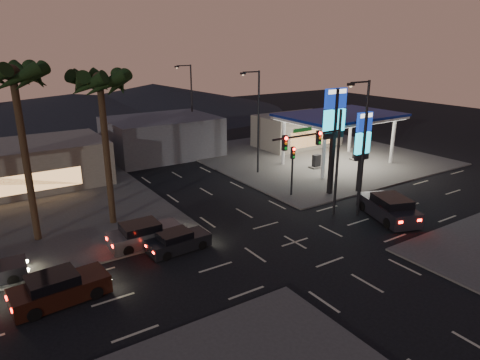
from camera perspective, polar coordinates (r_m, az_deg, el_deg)
ground at (r=28.47m, az=7.34°, el=-8.22°), size 140.00×140.00×0.00m
corner_lot_ne at (r=49.79m, az=9.50°, el=3.16°), size 24.00×24.00×0.12m
gas_station at (r=45.98m, az=13.21°, el=8.13°), size 12.20×8.20×5.47m
convenience_store at (r=54.29m, az=7.60°, el=6.56°), size 10.00×6.00×4.00m
pylon_sign_tall at (r=35.99m, az=12.46°, el=7.73°), size 2.20×0.35×9.00m
pylon_sign_short at (r=37.47m, az=16.07°, el=5.13°), size 1.60×0.35×7.00m
traffic_signal_mast at (r=30.50m, az=10.70°, el=3.84°), size 6.10×0.39×8.00m
pedestal_signal at (r=35.79m, az=7.02°, el=2.26°), size 0.32×0.39×4.30m
streetlight_near at (r=31.90m, az=15.95°, el=4.97°), size 2.14×0.25×10.00m
streetlight_mid at (r=41.39m, az=2.25°, el=8.45°), size 2.14×0.25×10.00m
streetlight_far at (r=53.29m, az=-6.65°, el=10.43°), size 2.14×0.25×10.00m
palm_a at (r=29.97m, az=-18.10°, el=11.21°), size 4.41×4.41×10.86m
palm_b at (r=29.00m, az=-27.89°, el=10.94°), size 4.41×4.41×11.46m
building_far_west at (r=42.64m, az=-28.24°, el=1.48°), size 16.00×8.00×4.00m
building_far_mid at (r=50.10m, az=-10.38°, el=5.72°), size 12.00×9.00×4.40m
hill_right at (r=86.01m, az=-11.44°, el=10.80°), size 50.00×50.00×5.00m
hill_center at (r=81.70m, az=-21.31°, el=9.25°), size 60.00×60.00×4.00m
car_lane_a_front at (r=27.24m, az=-8.31°, el=-8.10°), size 4.08×1.87×1.31m
car_lane_a_mid at (r=23.81m, az=-23.02°, el=-13.19°), size 4.87×2.31×1.55m
car_lane_b_front at (r=28.30m, az=-12.63°, el=-7.09°), size 4.79×2.09×1.55m
suv_station at (r=33.42m, az=19.24°, el=-3.54°), size 3.89×5.77×1.79m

